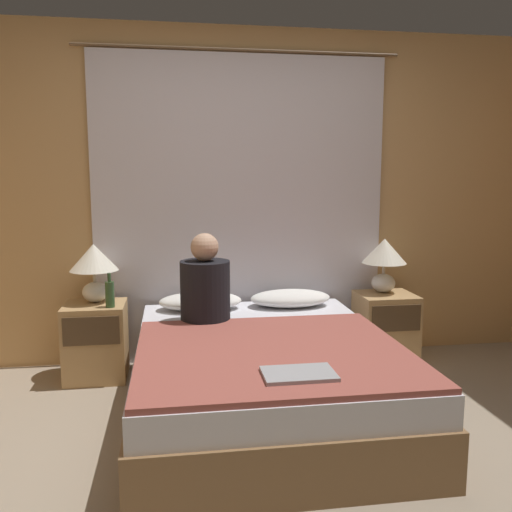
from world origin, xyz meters
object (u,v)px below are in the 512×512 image
object	(u,v)px
pillow_right	(290,298)
beer_bottle_on_left_stand	(110,294)
bed	(264,377)
pillow_left	(201,301)
nightstand_left	(96,341)
lamp_right	(384,257)
person_left_in_bed	(205,287)
nightstand_right	(385,328)
lamp_left	(94,263)
laptop_on_bed	(299,374)

from	to	relation	value
pillow_right	beer_bottle_on_left_stand	size ratio (longest dim) A/B	2.52
bed	pillow_left	xyz separation A→B (m)	(-0.33, 0.77, 0.29)
nightstand_left	lamp_right	size ratio (longest dim) A/B	1.29
lamp_right	beer_bottle_on_left_stand	size ratio (longest dim) A/B	1.75
person_left_in_bed	beer_bottle_on_left_stand	size ratio (longest dim) A/B	2.50
bed	nightstand_right	world-z (taller)	nightstand_right
nightstand_left	person_left_in_bed	world-z (taller)	person_left_in_bed
nightstand_left	pillow_right	size ratio (longest dim) A/B	0.90
beer_bottle_on_left_stand	nightstand_right	bearing A→B (deg)	2.99
lamp_left	nightstand_right	bearing A→B (deg)	-1.86
bed	nightstand_right	xyz separation A→B (m)	(1.06, 0.75, 0.04)
lamp_left	lamp_right	distance (m)	2.13
nightstand_left	person_left_in_bed	xyz separation A→B (m)	(0.75, -0.34, 0.43)
nightstand_right	person_left_in_bed	xyz separation A→B (m)	(-1.38, -0.34, 0.43)
lamp_left	person_left_in_bed	xyz separation A→B (m)	(0.75, -0.41, -0.11)
lamp_right	beer_bottle_on_left_stand	distance (m)	2.02
pillow_right	lamp_right	bearing A→B (deg)	3.74
bed	nightstand_right	size ratio (longest dim) A/B	3.68
nightstand_right	pillow_left	size ratio (longest dim) A/B	0.90
beer_bottle_on_left_stand	bed	bearing A→B (deg)	-34.28
lamp_left	lamp_right	world-z (taller)	same
nightstand_left	lamp_right	xyz separation A→B (m)	(2.13, 0.07, 0.54)
person_left_in_bed	bed	bearing A→B (deg)	-52.26
pillow_right	beer_bottle_on_left_stand	world-z (taller)	beer_bottle_on_left_stand
pillow_left	person_left_in_bed	size ratio (longest dim) A/B	1.00
lamp_left	laptop_on_bed	distance (m)	1.90
laptop_on_bed	person_left_in_bed	bearing A→B (deg)	108.36
person_left_in_bed	laptop_on_bed	distance (m)	1.17
nightstand_right	pillow_left	distance (m)	1.42
pillow_left	nightstand_right	bearing A→B (deg)	-0.86
nightstand_left	person_left_in_bed	bearing A→B (deg)	-24.51
person_left_in_bed	beer_bottle_on_left_stand	distance (m)	0.68
laptop_on_bed	pillow_left	bearing A→B (deg)	104.53
nightstand_left	laptop_on_bed	xyz separation A→B (m)	(1.11, -1.44, 0.23)
lamp_left	person_left_in_bed	world-z (taller)	person_left_in_bed
nightstand_left	beer_bottle_on_left_stand	world-z (taller)	beer_bottle_on_left_stand
nightstand_right	pillow_right	distance (m)	0.78
bed	person_left_in_bed	world-z (taller)	person_left_in_bed
person_left_in_bed	beer_bottle_on_left_stand	world-z (taller)	person_left_in_bed
nightstand_left	lamp_left	size ratio (longest dim) A/B	1.29
lamp_left	lamp_right	size ratio (longest dim) A/B	1.00
lamp_left	laptop_on_bed	bearing A→B (deg)	-53.59
bed	lamp_left	bearing A→B (deg)	142.45
nightstand_left	beer_bottle_on_left_stand	bearing A→B (deg)	-41.32
lamp_left	lamp_right	xyz separation A→B (m)	(2.13, 0.00, 0.00)
beer_bottle_on_left_stand	laptop_on_bed	world-z (taller)	beer_bottle_on_left_stand
pillow_left	pillow_right	bearing A→B (deg)	0.00
lamp_left	pillow_left	distance (m)	0.79
nightstand_right	lamp_left	distance (m)	2.20
pillow_left	lamp_right	bearing A→B (deg)	1.97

